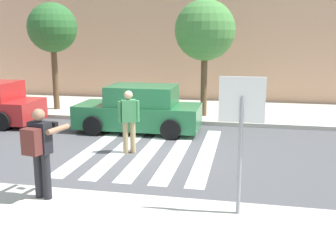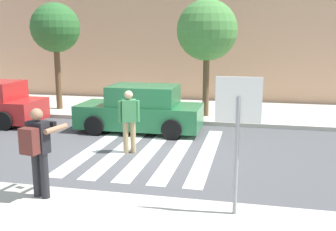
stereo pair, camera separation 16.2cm
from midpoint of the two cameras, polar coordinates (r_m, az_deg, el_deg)
ground_plane at (r=10.92m, az=-3.32°, el=-5.33°), size 120.00×120.00×0.00m
sidewalk_far at (r=16.62m, az=1.92°, el=0.81°), size 60.00×4.80×0.14m
building_facade_far at (r=20.69m, az=4.02°, el=9.95°), size 56.00×4.00×5.18m
crosswalk_stripe_0 at (r=11.60m, az=-10.76°, el=-4.49°), size 0.44×5.20×0.01m
crosswalk_stripe_1 at (r=11.33m, az=-6.99°, el=-4.76°), size 0.44×5.20×0.01m
crosswalk_stripe_2 at (r=11.11m, az=-3.06°, el=-5.02°), size 0.44×5.20×0.01m
crosswalk_stripe_3 at (r=10.94m, az=1.02°, el=-5.26°), size 0.44×5.20×0.01m
crosswalk_stripe_4 at (r=10.83m, az=5.21°, el=-5.48°), size 0.44×5.20×0.01m
stop_sign at (r=6.59m, az=9.91°, el=-0.05°), size 0.76×0.08×2.38m
photographer_with_backpack at (r=7.67m, az=-18.71°, el=-4.21°), size 0.69×0.91×1.72m
pedestrian_crossing at (r=10.66m, az=-6.14°, el=-0.40°), size 0.54×0.37×1.72m
parked_car_green at (r=13.13m, az=-4.51°, el=0.80°), size 4.10×1.92×1.55m
street_tree_west at (r=16.88m, az=-16.70°, el=12.00°), size 1.99×1.99×4.33m
street_tree_center at (r=14.86m, az=5.06°, el=12.15°), size 2.24×2.24×4.34m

